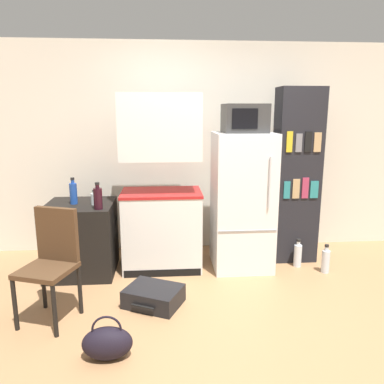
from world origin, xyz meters
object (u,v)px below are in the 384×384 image
bottle_clear_short (94,199)px  chair (52,255)px  bottle_wine_dark (98,198)px  bookshelf (296,176)px  handbag (107,343)px  side_table (81,238)px  water_bottle_front (298,255)px  bottle_blue_soda (73,193)px  refrigerator (242,201)px  kitchen_hutch (161,190)px  water_bottle_middle (326,261)px  microwave (245,118)px  suitcase_large_flat (154,296)px

bottle_clear_short → chair: size_ratio=0.16×
bottle_wine_dark → bottle_clear_short: (-0.07, 0.19, -0.05)m
bookshelf → chair: bearing=-155.8°
bookshelf → handbag: size_ratio=5.55×
side_table → bottle_wine_dark: bottle_wine_dark is taller
water_bottle_front → bottle_blue_soda: bearing=178.9°
refrigerator → bookshelf: 0.72m
bottle_wine_dark → chair: bottle_wine_dark is taller
bottle_clear_short → kitchen_hutch: bearing=9.4°
side_table → bottle_clear_short: bearing=-15.2°
water_bottle_front → water_bottle_middle: bearing=-37.0°
kitchen_hutch → water_bottle_front: size_ratio=5.89×
microwave → bookshelf: (0.66, 0.16, -0.66)m
side_table → suitcase_large_flat: (0.79, -0.79, -0.30)m
microwave → bookshelf: bearing=13.6°
kitchen_hutch → bottle_clear_short: size_ratio=12.39×
microwave → refrigerator: bearing=75.3°
side_table → bottle_blue_soda: bearing=178.9°
bottle_blue_soda → water_bottle_middle: 2.82m
chair → water_bottle_front: size_ratio=2.91×
kitchen_hutch → chair: 1.39m
bookshelf → handbag: bookshelf is taller
bottle_clear_short → water_bottle_front: bearing=-0.0°
refrigerator → bottle_wine_dark: bearing=-169.8°
kitchen_hutch → water_bottle_middle: 1.96m
bottle_blue_soda → bottle_clear_short: size_ratio=1.83×
kitchen_hutch → bottle_blue_soda: (-0.93, -0.07, -0.00)m
side_table → bottle_wine_dark: bearing=-44.5°
refrigerator → bottle_clear_short: refrigerator is taller
bottle_clear_short → refrigerator: bearing=3.0°
chair → kitchen_hutch: bearing=66.4°
kitchen_hutch → bottle_wine_dark: kitchen_hutch is taller
refrigerator → water_bottle_middle: (0.89, -0.27, -0.62)m
water_bottle_front → side_table: bearing=178.9°
kitchen_hutch → water_bottle_middle: kitchen_hutch is taller
microwave → bottle_clear_short: size_ratio=2.92×
side_table → microwave: microwave is taller
microwave → bookshelf: 0.95m
water_bottle_front → water_bottle_middle: size_ratio=1.01×
kitchen_hutch → chair: bearing=-132.8°
chair → refrigerator: bearing=47.0°
bottle_wine_dark → water_bottle_middle: 2.53m
refrigerator → chair: bearing=-152.2°
kitchen_hutch → suitcase_large_flat: bearing=-95.3°
chair → suitcase_large_flat: chair is taller
handbag → water_bottle_middle: bearing=30.9°
microwave → water_bottle_middle: 1.79m
water_bottle_front → microwave: bearing=172.8°
bottle_clear_short → suitcase_large_flat: bearing=-50.2°
kitchen_hutch → microwave: size_ratio=4.24×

